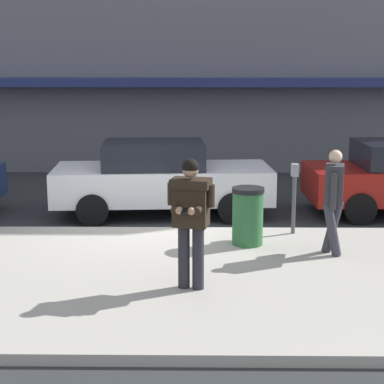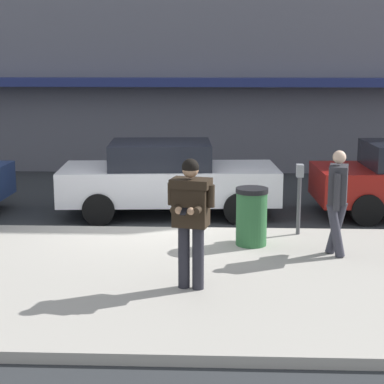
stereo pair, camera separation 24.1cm
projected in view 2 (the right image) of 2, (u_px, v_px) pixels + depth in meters
The scene contains 8 objects.
ground_plane at pixel (154, 231), 12.26m from camera, with size 80.00×80.00×0.00m, color #2B2D30.
sidewalk at pixel (202, 278), 9.42m from camera, with size 32.00×5.30×0.14m, color #A8A399.
curb_paint_line at pixel (206, 231), 12.27m from camera, with size 28.00×0.12×0.01m, color silver.
parked_sedan_mid at pixel (167, 177), 13.45m from camera, with size 4.61×2.16×1.54m.
man_texting_on_phone at pixel (191, 210), 8.58m from camera, with size 0.64×0.63×1.81m.
pedestrian_with_bag at pixel (338, 196), 10.13m from camera, with size 0.39×0.71×1.70m.
parking_meter at pixel (299, 189), 11.37m from camera, with size 0.12×0.18×1.27m.
trash_bin at pixel (252, 216), 10.78m from camera, with size 0.55×0.55×0.98m.
Camera 2 is at (1.22, -11.81, 3.23)m, focal length 60.00 mm.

